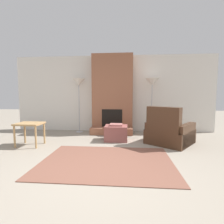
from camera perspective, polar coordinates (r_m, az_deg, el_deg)
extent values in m
plane|color=gray|center=(3.04, -5.00, -18.84)|extent=(24.00, 24.00, 0.00)
cube|color=silver|center=(6.10, 0.31, 5.96)|extent=(6.86, 0.06, 2.60)
cube|color=#935B42|center=(5.89, 0.15, 5.97)|extent=(1.35, 0.36, 2.60)
cube|color=#935B42|center=(5.63, -0.17, -6.22)|extent=(1.35, 0.40, 0.21)
cube|color=black|center=(5.76, 0.00, -1.99)|extent=(0.67, 0.02, 0.57)
cube|color=#8C4C47|center=(4.87, 1.36, -6.88)|extent=(0.62, 0.54, 0.41)
cube|color=#A56660|center=(4.83, 1.37, -4.19)|extent=(0.34, 0.30, 0.05)
cube|color=#422819|center=(4.85, 18.40, -7.51)|extent=(1.40, 1.41, 0.37)
cube|color=#422819|center=(4.43, 16.38, -4.68)|extent=(0.78, 0.66, 0.97)
cube|color=#422819|center=(4.69, 23.10, -6.98)|extent=(0.68, 0.83, 0.55)
cube|color=#422819|center=(5.01, 14.08, -5.92)|extent=(0.68, 0.83, 0.55)
cube|color=tan|center=(4.77, -25.33, -3.46)|extent=(0.61, 0.51, 0.04)
cylinder|color=tan|center=(4.79, -29.24, -7.09)|extent=(0.04, 0.04, 0.53)
cylinder|color=tan|center=(4.52, -23.63, -7.58)|extent=(0.04, 0.04, 0.53)
cylinder|color=tan|center=(5.14, -26.56, -6.15)|extent=(0.04, 0.04, 0.53)
cylinder|color=tan|center=(4.89, -21.23, -6.52)|extent=(0.04, 0.04, 0.53)
cylinder|color=#ADADB2|center=(6.11, -10.52, -6.33)|extent=(0.24, 0.24, 0.02)
cylinder|color=#ADADB2|center=(6.00, -10.65, 1.08)|extent=(0.03, 0.03, 1.56)
cone|color=silver|center=(6.00, -10.81, 9.57)|extent=(0.42, 0.42, 0.21)
cylinder|color=#ADADB2|center=(5.95, 12.65, -6.68)|extent=(0.24, 0.24, 0.02)
cylinder|color=#ADADB2|center=(5.84, 12.82, 0.92)|extent=(0.03, 0.03, 1.56)
cone|color=silver|center=(5.84, 13.01, 9.65)|extent=(0.42, 0.42, 0.21)
cube|color=brown|center=(3.43, -1.74, -15.77)|extent=(2.46, 1.79, 0.01)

